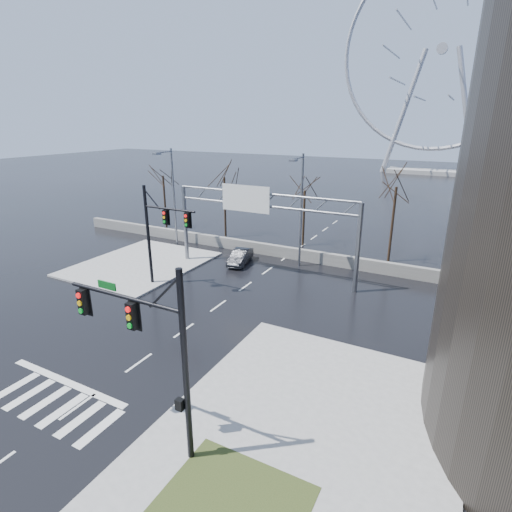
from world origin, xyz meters
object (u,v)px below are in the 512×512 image
Objects in this scene: ferris_wheel at (441,58)px; car at (240,257)px; signal_mast_near at (154,342)px; signal_mast_far at (158,228)px; sign_gantry at (258,215)px.

ferris_wheel is 82.89m from car.
signal_mast_near is 0.16× the size of ferris_wheel.
signal_mast_far is 8.14m from sign_gantry.
signal_mast_far is 0.16× the size of ferris_wheel.
car is (-2.70, 1.57, -4.52)m from sign_gantry.
signal_mast_far is at bearing 130.26° from signal_mast_near.
sign_gantry is 82.91m from ferris_wheel.
car is at bearing 111.76° from signal_mast_near.
ferris_wheel is at bearing 86.16° from sign_gantry.
ferris_wheel is (10.87, 86.04, 21.30)m from signal_mast_far.
car is (-8.07, -78.47, -25.47)m from ferris_wheel.
car is at bearing 149.73° from sign_gantry.
signal_mast_far is at bearing -97.20° from ferris_wheel.
car is at bearing -95.87° from ferris_wheel.
ferris_wheel reaches higher than car.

